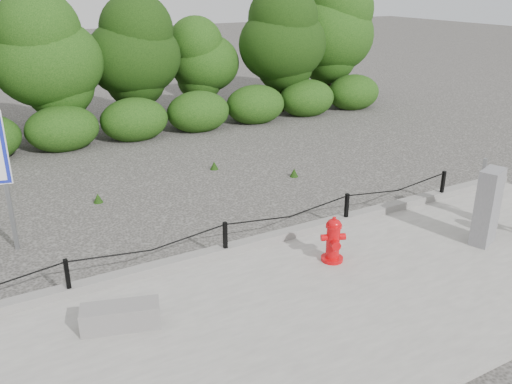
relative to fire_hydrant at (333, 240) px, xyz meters
name	(u,v)px	position (x,y,z in m)	size (l,w,h in m)	color
ground	(226,260)	(-1.42, 1.01, -0.44)	(90.00, 90.00, 0.00)	#2D2B28
sidewalk	(292,319)	(-1.42, -0.99, -0.40)	(14.00, 4.00, 0.08)	gray
curb	(224,250)	(-1.42, 1.06, -0.29)	(14.00, 0.22, 0.14)	slate
chain_barrier	(225,235)	(-1.42, 1.01, 0.01)	(10.06, 0.06, 0.60)	black
treeline	(99,49)	(-0.94, 9.97, 2.00)	(20.27, 3.59, 4.58)	black
fire_hydrant	(333,240)	(0.00, 0.00, 0.00)	(0.47, 0.47, 0.76)	red
concrete_block	(121,316)	(-3.49, -0.07, -0.20)	(1.01, 0.35, 0.32)	slate
utility_cabinet	(487,207)	(2.64, -0.76, 0.30)	(0.58, 0.45, 1.47)	gray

